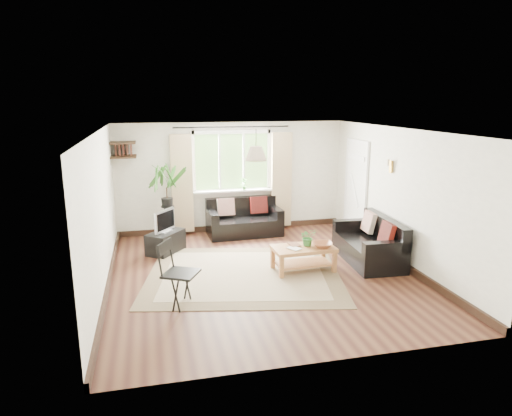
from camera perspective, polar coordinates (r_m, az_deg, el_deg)
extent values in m
plane|color=black|center=(7.80, 0.68, -8.20)|extent=(5.50, 5.50, 0.00)
plane|color=white|center=(7.26, 0.73, 9.69)|extent=(5.50, 5.50, 0.00)
cube|color=white|center=(10.08, -3.05, 3.86)|extent=(5.00, 0.02, 2.40)
cube|color=white|center=(4.92, 8.44, -6.64)|extent=(5.00, 0.02, 2.40)
cube|color=white|center=(7.27, -18.79, -0.61)|extent=(0.02, 5.50, 2.40)
cube|color=white|center=(8.38, 17.54, 1.28)|extent=(0.02, 5.50, 2.40)
cube|color=beige|center=(7.77, -1.52, -8.22)|extent=(3.68, 3.33, 0.02)
cube|color=silver|center=(9.88, 12.34, 2.19)|extent=(0.06, 0.96, 2.06)
imported|color=#2D6E2C|center=(7.86, 6.50, -3.63)|extent=(0.31, 0.28, 0.31)
imported|color=#9C5835|center=(7.85, 8.30, -4.56)|extent=(0.41, 0.41, 0.08)
imported|color=silver|center=(7.65, 4.36, -5.19)|extent=(0.25, 0.28, 0.02)
imported|color=brown|center=(7.85, 4.23, -4.66)|extent=(0.19, 0.25, 0.02)
cube|color=black|center=(8.95, -11.22, -4.19)|extent=(0.80, 0.86, 0.41)
imported|color=#2D6023|center=(10.03, -1.51, 3.05)|extent=(0.14, 0.10, 0.27)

